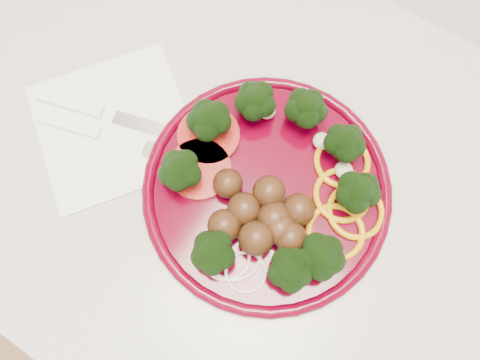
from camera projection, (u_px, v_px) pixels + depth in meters
The scene contains 5 objects.
counter at pixel (332, 294), 0.95m from camera, with size 2.40×0.60×0.90m.
plate at pixel (270, 189), 0.52m from camera, with size 0.29×0.29×0.06m.
napkin at pixel (114, 126), 0.57m from camera, with size 0.18×0.18×0.00m, color white.
knife at pixel (97, 111), 0.56m from camera, with size 0.21×0.07×0.01m.
fork at pixel (86, 131), 0.56m from camera, with size 0.18×0.07×0.01m.
Camera 1 is at (-0.12, 1.55, 1.42)m, focal length 35.00 mm.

